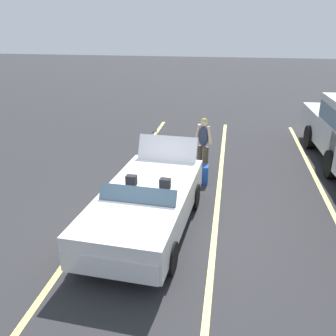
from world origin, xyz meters
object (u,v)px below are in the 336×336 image
suitcase_large_black (157,154)px  suitcase_medium_bright (188,157)px  suitcase_small_carryon (204,174)px  convertible_car (143,210)px  traveler_person (203,143)px

suitcase_large_black → suitcase_medium_bright: suitcase_large_black is taller
suitcase_large_black → suitcase_medium_bright: size_ratio=1.21×
suitcase_medium_bright → suitcase_small_carryon: suitcase_medium_bright is taller
suitcase_medium_bright → suitcase_large_black: bearing=56.4°
convertible_car → suitcase_small_carryon: size_ratio=8.57×
suitcase_large_black → suitcase_small_carryon: size_ratio=2.16×
convertible_car → suitcase_large_black: 4.07m
suitcase_large_black → traveler_person: traveler_person is taller
traveler_person → suitcase_large_black: bearing=-75.4°
convertible_car → suitcase_medium_bright: (-4.07, 0.45, -0.28)m
convertible_car → suitcase_small_carryon: bearing=164.2°
convertible_car → suitcase_large_black: size_ratio=3.96×
convertible_car → traveler_person: bearing=169.6°
suitcase_small_carryon → traveler_person: traveler_person is taller
traveler_person → suitcase_small_carryon: bearing=37.7°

